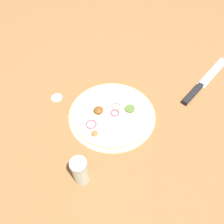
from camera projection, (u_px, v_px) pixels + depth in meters
The scene contains 5 objects.
ground_plane at pixel (112, 115), 0.79m from camera, with size 3.00×3.00×0.00m, color olive.
pizza at pixel (112, 114), 0.78m from camera, with size 0.31×0.31×0.03m.
knife at pixel (199, 87), 0.86m from camera, with size 0.31×0.22×0.02m.
spice_jar at pixel (80, 171), 0.60m from camera, with size 0.05×0.05×0.10m.
loose_cap at pixel (57, 98), 0.83m from camera, with size 0.04×0.04×0.01m.
Camera 1 is at (-0.47, -0.06, 0.63)m, focal length 35.00 mm.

